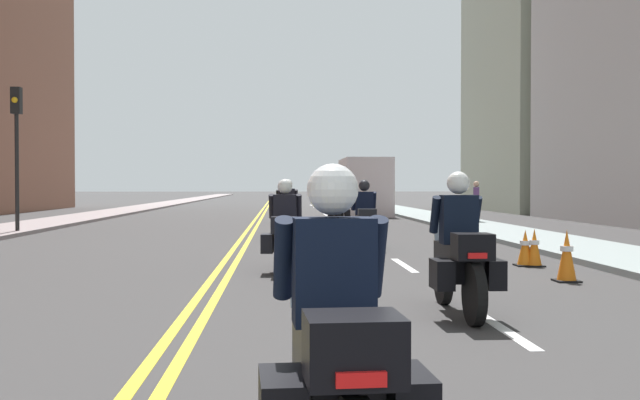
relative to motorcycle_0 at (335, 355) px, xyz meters
The scene contains 20 objects.
ground_plane 44.12m from the motorcycle_0, 91.62° to the left, with size 264.00×264.00×0.00m, color #383636.
sidewalk_left 45.02m from the motorcycle_0, 101.58° to the left, with size 2.50×144.00×0.12m, color gray.
sidewalk_right 44.58m from the motorcycle_0, 81.55° to the left, with size 2.50×144.00×0.12m, color gray.
centreline_yellow_inner 44.12m from the motorcycle_0, 91.77° to the left, with size 0.12×132.00×0.01m, color yellow.
centreline_yellow_outer 44.11m from the motorcycle_0, 91.46° to the left, with size 0.12×132.00×0.01m, color yellow.
lane_dashes_white 25.18m from the motorcycle_0, 85.38° to the left, with size 0.14×56.40×0.01m.
building_right_2 42.74m from the motorcycle_0, 69.35° to the left, with size 6.13×12.28×18.31m.
motorcycle_0 is the anchor object (origin of this frame).
motorcycle_1 5.05m from the motorcycle_0, 69.45° to the left, with size 0.76×2.13×1.65m.
motorcycle_2 9.30m from the motorcycle_0, 91.18° to the left, with size 0.78×2.27×1.60m.
motorcycle_3 13.57m from the motorcycle_0, 82.90° to the left, with size 0.77×2.24×1.61m.
motorcycle_4 17.88m from the motorcycle_0, 90.16° to the left, with size 0.76×2.18×1.67m.
motorcycle_5 22.01m from the motorcycle_0, 85.46° to the left, with size 0.78×2.22×1.65m.
motorcycle_6 26.02m from the motorcycle_0, 90.32° to the left, with size 0.76×2.24×1.57m.
traffic_cone_0 10.69m from the motorcycle_0, 65.83° to the left, with size 0.33×0.33×0.70m.
traffic_cone_1 10.72m from the motorcycle_0, 66.70° to the left, with size 0.36×0.36×0.67m.
traffic_cone_2 8.67m from the motorcycle_0, 61.45° to the left, with size 0.36×0.36×0.81m.
traffic_light_near 21.03m from the motorcycle_0, 113.07° to the left, with size 0.28×0.38×4.44m.
pedestrian_0 25.28m from the motorcycle_0, 73.55° to the left, with size 0.30×0.50×1.65m.
parked_truck 33.78m from the motorcycle_0, 83.37° to the left, with size 2.20×6.50×2.80m.
Camera 1 is at (0.97, 0.30, 1.49)m, focal length 41.78 mm.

